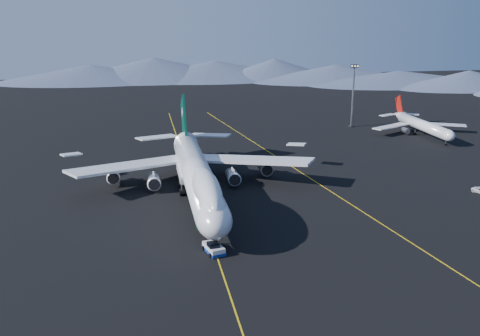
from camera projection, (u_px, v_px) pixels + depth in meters
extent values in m
plane|color=black|center=(197.00, 198.00, 121.92)|extent=(500.00, 500.00, 0.00)
cube|color=gold|center=(197.00, 198.00, 121.92)|extent=(0.25, 220.00, 0.01)
cube|color=gold|center=(310.00, 178.00, 136.68)|extent=(28.08, 198.09, 0.01)
cone|color=#45506A|center=(91.00, 72.00, 331.54)|extent=(100.00, 100.00, 12.00)
cone|color=#45506A|center=(215.00, 69.00, 345.93)|extent=(100.00, 100.00, 12.00)
cone|color=#45506A|center=(336.00, 71.00, 335.74)|extent=(100.00, 100.00, 12.00)
cone|color=#45506A|center=(469.00, 77.00, 302.06)|extent=(100.00, 100.00, 12.00)
cylinder|color=silver|center=(197.00, 174.00, 120.37)|extent=(6.50, 56.00, 6.50)
ellipsoid|color=silver|center=(214.00, 220.00, 93.93)|extent=(6.50, 10.40, 6.50)
ellipsoid|color=silver|center=(207.00, 189.00, 102.20)|extent=(5.13, 25.16, 5.85)
cube|color=black|center=(215.00, 217.00, 91.71)|extent=(3.60, 1.61, 1.29)
cone|color=silver|center=(184.00, 139.00, 151.30)|extent=(6.50, 12.00, 6.50)
cube|color=#043F2F|center=(196.00, 177.00, 121.56)|extent=(6.24, 60.00, 1.10)
cube|color=silver|center=(194.00, 172.00, 125.86)|extent=(7.50, 13.00, 1.60)
cube|color=silver|center=(132.00, 166.00, 128.76)|extent=(30.62, 23.28, 2.83)
cube|color=silver|center=(249.00, 160.00, 133.91)|extent=(30.62, 23.28, 2.83)
cylinder|color=slate|center=(154.00, 181.00, 126.65)|extent=(2.90, 5.50, 2.90)
cylinder|color=slate|center=(114.00, 175.00, 131.10)|extent=(2.90, 5.50, 2.90)
cylinder|color=slate|center=(233.00, 176.00, 130.02)|extent=(2.90, 5.50, 2.90)
cylinder|color=slate|center=(264.00, 167.00, 137.84)|extent=(2.90, 5.50, 2.90)
cube|color=#043F2F|center=(184.00, 122.00, 148.97)|extent=(0.55, 14.11, 15.94)
cube|color=silver|center=(157.00, 137.00, 151.28)|extent=(12.39, 9.47, 0.98)
cube|color=silver|center=(210.00, 135.00, 153.94)|extent=(12.39, 9.47, 0.98)
cylinder|color=black|center=(213.00, 243.00, 96.75)|extent=(0.90, 1.10, 1.10)
cube|color=silver|center=(214.00, 248.00, 93.78)|extent=(3.61, 5.36, 1.22)
cube|color=navy|center=(214.00, 250.00, 93.90)|extent=(3.78, 5.60, 0.56)
cube|color=black|center=(214.00, 243.00, 93.53)|extent=(2.17, 2.17, 1.00)
cylinder|color=silver|center=(424.00, 126.00, 183.26)|extent=(3.66, 30.79, 3.66)
ellipsoid|color=silver|center=(448.00, 135.00, 168.72)|extent=(3.66, 5.12, 3.66)
cone|color=silver|center=(399.00, 115.00, 200.41)|extent=(3.66, 6.73, 3.66)
cube|color=silver|center=(391.00, 126.00, 186.31)|extent=(16.16, 10.91, 0.34)
cube|color=silver|center=(441.00, 124.00, 189.72)|extent=(16.16, 10.91, 0.34)
cylinder|color=slate|center=(405.00, 130.00, 185.12)|extent=(1.83, 3.37, 1.83)
cylinder|color=slate|center=(433.00, 129.00, 187.00)|extent=(1.83, 3.37, 1.83)
cube|color=maroon|center=(399.00, 105.00, 199.85)|extent=(0.34, 6.56, 7.75)
cylinder|color=black|center=(351.00, 126.00, 199.07)|extent=(2.12, 2.12, 0.35)
cylinder|color=slate|center=(353.00, 97.00, 196.06)|extent=(0.62, 0.62, 22.07)
cube|color=black|center=(355.00, 66.00, 192.92)|extent=(2.82, 0.71, 1.06)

